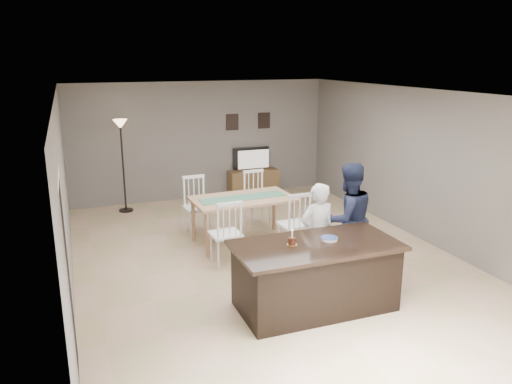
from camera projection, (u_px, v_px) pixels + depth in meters
name	position (u px, v px, depth m)	size (l,w,h in m)	color
floor	(265.00, 258.00, 8.29)	(8.00, 8.00, 0.00)	tan
room_shell	(265.00, 159.00, 7.85)	(8.00, 8.00, 8.00)	slate
kitchen_island	(315.00, 275.00, 6.54)	(2.15, 1.10, 0.90)	black
tv_console	(253.00, 182.00, 12.02)	(1.20, 0.40, 0.60)	brown
television	(252.00, 159.00, 11.94)	(0.91, 0.12, 0.53)	black
tv_screen_glow	(254.00, 159.00, 11.86)	(0.78, 0.78, 0.00)	orange
picture_frames	(248.00, 121.00, 11.81)	(1.10, 0.02, 0.38)	black
doorway	(67.00, 266.00, 4.87)	(0.00, 2.10, 2.65)	black
woman	(317.00, 234.00, 7.18)	(0.55, 0.36, 1.52)	silver
man	(348.00, 219.00, 7.50)	(0.84, 0.66, 1.73)	#181E36
birthday_cake	(292.00, 241.00, 6.38)	(0.13, 0.13, 0.21)	gold
plate_stack	(329.00, 239.00, 6.55)	(0.23, 0.23, 0.04)	white
dining_table	(243.00, 206.00, 8.80)	(1.82, 2.07, 1.08)	#A07857
floor_lamp	(121.00, 141.00, 10.40)	(0.30, 0.30, 1.98)	black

